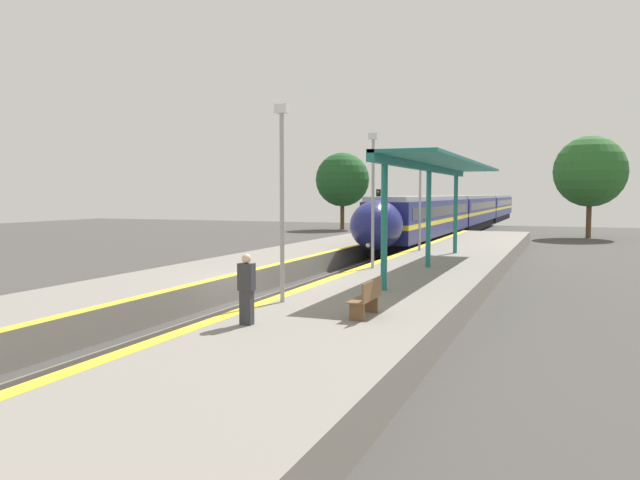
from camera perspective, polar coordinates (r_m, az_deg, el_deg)
name	(u,v)px	position (r m, az deg, el deg)	size (l,w,h in m)	color
ground_plane	(271,305)	(21.79, -4.47, -5.97)	(120.00, 120.00, 0.00)	#423F3D
rail_left	(253,302)	(22.10, -6.16, -5.64)	(0.08, 90.00, 0.15)	slate
rail_right	(290,304)	(21.47, -2.74, -5.91)	(0.08, 90.00, 0.15)	slate
train	(469,211)	(65.88, 13.44, 2.60)	(2.84, 70.27, 3.71)	black
platform_right	(389,300)	(20.23, 6.34, -5.47)	(5.13, 64.00, 0.91)	gray
platform_left	(180,286)	(23.57, -12.65, -4.17)	(4.15, 64.00, 0.91)	gray
platform_bench	(367,298)	(15.06, 4.36, -5.27)	(0.44, 1.48, 0.89)	brown
person_waiting	(247,288)	(14.16, -6.73, -4.41)	(0.36, 0.22, 1.61)	#333338
railway_signal	(378,213)	(42.33, 5.36, 2.46)	(0.28, 0.28, 4.18)	#59595E
lamppost_near	(282,190)	(16.90, -3.50, 4.60)	(0.36, 0.20, 5.34)	#9E9EA3
lamppost_mid	(373,191)	(24.81, 4.86, 4.47)	(0.36, 0.20, 5.34)	#9E9EA3
lamppost_far	(420,192)	(32.99, 9.13, 4.36)	(0.36, 0.20, 5.34)	#9E9EA3
station_canopy	(443,170)	(25.33, 11.21, 6.34)	(2.02, 16.00, 4.21)	#1E6B66
background_tree_left	(342,180)	(68.02, 2.06, 5.53)	(5.84, 5.84, 8.34)	brown
background_tree_right	(590,171)	(59.79, 23.47, 5.77)	(6.22, 6.22, 8.95)	brown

